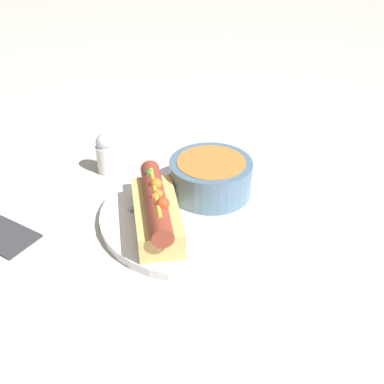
% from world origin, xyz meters
% --- Properties ---
extents(ground_plane, '(4.00, 4.00, 0.00)m').
position_xyz_m(ground_plane, '(0.00, 0.00, 0.00)').
color(ground_plane, '#BCB7AD').
extents(dinner_plate, '(0.26, 0.26, 0.01)m').
position_xyz_m(dinner_plate, '(0.00, 0.00, 0.01)').
color(dinner_plate, white).
rests_on(dinner_plate, ground_plane).
extents(hot_dog, '(0.16, 0.08, 0.06)m').
position_xyz_m(hot_dog, '(0.02, -0.06, 0.04)').
color(hot_dog, '#DBAD60').
rests_on(hot_dog, dinner_plate).
extents(soup_bowl, '(0.12, 0.12, 0.05)m').
position_xyz_m(soup_bowl, '(-0.03, 0.04, 0.04)').
color(soup_bowl, slate).
rests_on(soup_bowl, dinner_plate).
extents(spoon, '(0.08, 0.15, 0.01)m').
position_xyz_m(spoon, '(-0.07, 0.03, 0.02)').
color(spoon, '#B7B7BC').
rests_on(spoon, dinner_plate).
extents(napkin, '(0.11, 0.11, 0.01)m').
position_xyz_m(napkin, '(-0.06, -0.25, 0.00)').
color(napkin, '#333338').
rests_on(napkin, ground_plane).
extents(salt_shaker, '(0.03, 0.03, 0.07)m').
position_xyz_m(salt_shaker, '(-0.17, -0.08, 0.03)').
color(salt_shaker, silver).
rests_on(salt_shaker, ground_plane).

